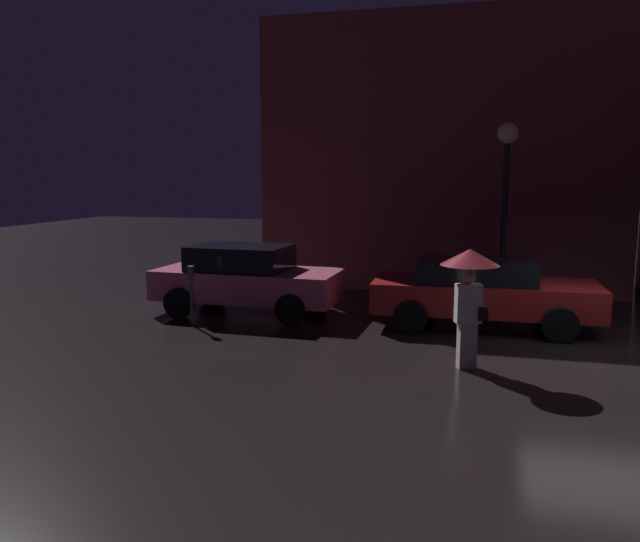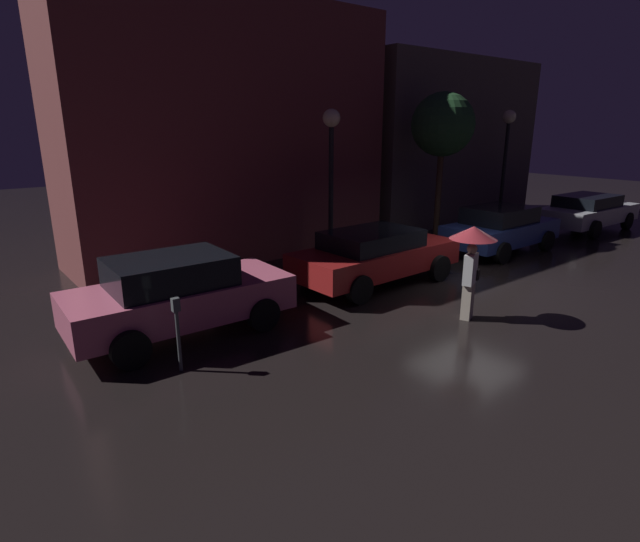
% 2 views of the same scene
% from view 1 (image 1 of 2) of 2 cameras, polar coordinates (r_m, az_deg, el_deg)
% --- Properties ---
extents(ground_plane, '(60.00, 60.00, 0.00)m').
position_cam_1_polar(ground_plane, '(12.22, 24.34, -6.86)').
color(ground_plane, black).
extents(building_facade_left, '(9.71, 3.00, 7.34)m').
position_cam_1_polar(building_facade_left, '(18.15, 11.11, 10.35)').
color(building_facade_left, brown).
rests_on(building_facade_left, ground).
extents(parked_car_pink, '(4.21, 1.99, 1.55)m').
position_cam_1_polar(parked_car_pink, '(14.29, -6.76, -0.63)').
color(parked_car_pink, '#DB6684').
rests_on(parked_car_pink, ground).
extents(parked_car_red, '(4.57, 2.03, 1.38)m').
position_cam_1_polar(parked_car_red, '(13.32, 14.61, -1.79)').
color(parked_car_red, maroon).
rests_on(parked_car_red, ground).
extents(pedestrian_with_umbrella, '(0.95, 0.95, 1.96)m').
position_cam_1_polar(pedestrian_with_umbrella, '(10.26, 13.50, -0.47)').
color(pedestrian_with_umbrella, beige).
rests_on(pedestrian_with_umbrella, ground).
extents(parking_meter, '(0.12, 0.10, 1.26)m').
position_cam_1_polar(parking_meter, '(13.23, -11.68, -1.61)').
color(parking_meter, '#4C5154').
rests_on(parking_meter, ground).
extents(street_lamp_near, '(0.49, 0.49, 4.33)m').
position_cam_1_polar(street_lamp_near, '(15.42, 16.66, 8.89)').
color(street_lamp_near, black).
rests_on(street_lamp_near, ground).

